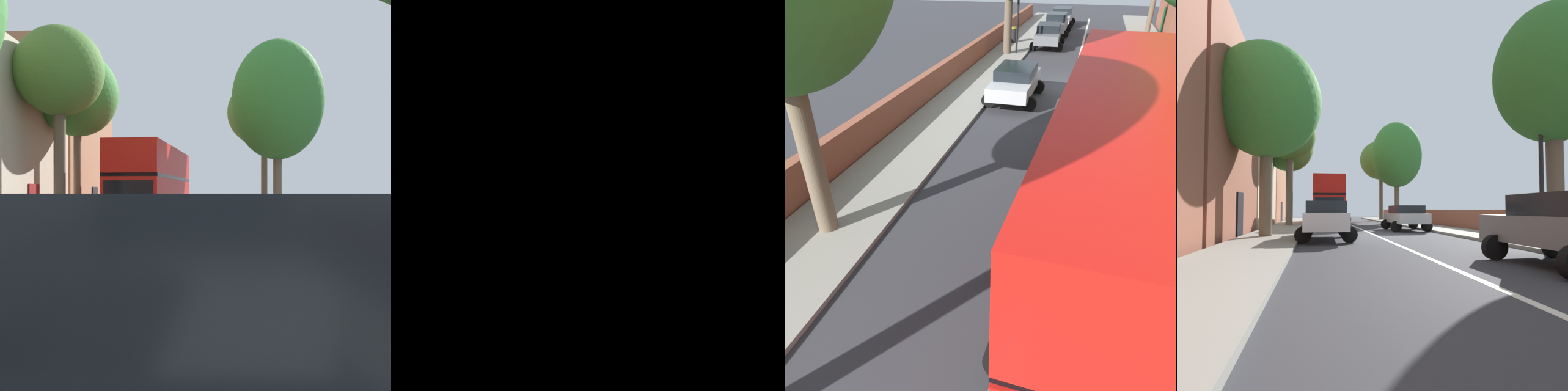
# 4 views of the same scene
# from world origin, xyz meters

# --- Properties ---
(double_decker_bus) EXTENTS (3.83, 10.52, 4.06)m
(double_decker_bus) POSITION_xyz_m (-1.70, 13.81, 2.35)
(double_decker_bus) COLOR red
(double_decker_bus) RESTS_ON ground
(street_tree_right_1) EXTENTS (4.96, 4.96, 9.80)m
(street_tree_right_1) POSITION_xyz_m (4.95, 14.55, 6.68)
(street_tree_right_1) COLOR brown
(street_tree_right_1) RESTS_ON sidewalk_right
(street_tree_left_2) EXTENTS (3.85, 3.85, 8.69)m
(street_tree_left_2) POSITION_xyz_m (-4.86, 8.51, 6.81)
(street_tree_left_2) COLOR brown
(street_tree_left_2) RESTS_ON sidewalk_left
(street_tree_right_5) EXTENTS (4.95, 4.95, 9.26)m
(street_tree_right_5) POSITION_xyz_m (4.62, 20.74, 7.06)
(street_tree_right_5) COLOR brown
(street_tree_right_5) RESTS_ON sidewalk_right
(street_tree_left_6) EXTENTS (4.10, 4.10, 8.63)m
(street_tree_left_6) POSITION_xyz_m (-5.19, 11.86, 6.59)
(street_tree_left_6) COLOR #7A6B56
(street_tree_left_6) RESTS_ON sidewalk_left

